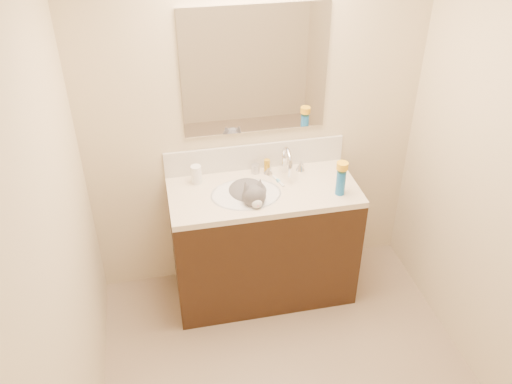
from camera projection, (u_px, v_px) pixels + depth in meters
name	position (u px, v px, depth m)	size (l,w,h in m)	color
room_shell	(315.00, 191.00, 2.28)	(2.24, 2.54, 2.52)	beige
vanity_cabinet	(263.00, 244.00, 3.67)	(1.20, 0.55, 0.82)	black
counter_slab	(264.00, 192.00, 3.43)	(1.20, 0.55, 0.04)	beige
basin	(246.00, 203.00, 3.41)	(0.45, 0.36, 0.14)	white
faucet	(286.00, 164.00, 3.51)	(0.28, 0.20, 0.21)	silver
cat	(249.00, 197.00, 3.41)	(0.34, 0.40, 0.31)	#524F52
backsplash	(255.00, 156.00, 3.58)	(1.20, 0.02, 0.18)	silver
mirror	(255.00, 71.00, 3.25)	(0.90, 0.02, 0.80)	white
pill_bottle	(196.00, 175.00, 3.45)	(0.07, 0.07, 0.12)	white
pill_label	(196.00, 177.00, 3.46)	(0.06, 0.06, 0.04)	orange
silver_jar	(256.00, 169.00, 3.57)	(0.05, 0.05, 0.06)	#B7B7BC
amber_bottle	(267.00, 166.00, 3.56)	(0.04, 0.04, 0.10)	#BF8D16
toothbrush	(278.00, 181.00, 3.49)	(0.01, 0.14, 0.01)	white
toothbrush_head	(278.00, 181.00, 3.49)	(0.02, 0.03, 0.02)	#70C4EF
spray_can	(341.00, 183.00, 3.33)	(0.06, 0.06, 0.16)	blue
spray_cap	(342.00, 166.00, 3.27)	(0.07, 0.07, 0.04)	yellow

